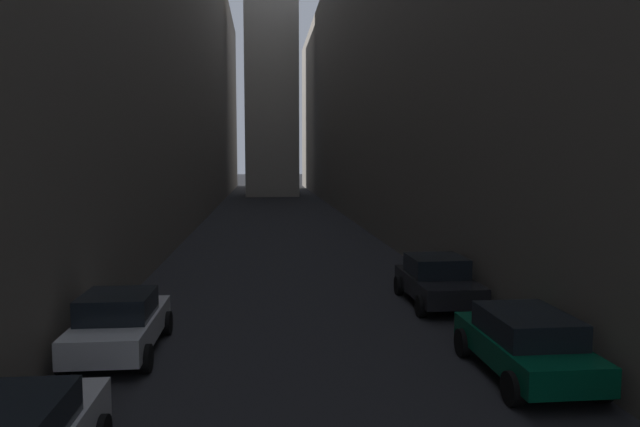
{
  "coord_description": "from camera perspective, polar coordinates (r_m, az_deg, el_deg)",
  "views": [
    {
      "loc": [
        -1.0,
        5.29,
        4.56
      ],
      "look_at": [
        0.0,
        15.61,
        3.58
      ],
      "focal_mm": 32.39,
      "sensor_mm": 36.0,
      "label": 1
    }
  ],
  "objects": [
    {
      "name": "building_block_left",
      "position": [
        46.47,
        -18.14,
        15.26
      ],
      "size": [
        10.37,
        108.0,
        25.44
      ],
      "primitive_type": "cube",
      "color": "#60594F",
      "rests_on": "ground"
    },
    {
      "name": "building_block_right",
      "position": [
        46.69,
        9.23,
        13.69
      ],
      "size": [
        10.3,
        108.0,
        22.68
      ],
      "primitive_type": "cube",
      "color": "#60594F",
      "rests_on": "ground"
    },
    {
      "name": "ground_plane",
      "position": [
        42.96,
        -4.17,
        -0.7
      ],
      "size": [
        264.0,
        264.0,
        0.0
      ],
      "primitive_type": "plane",
      "color": "#232326"
    },
    {
      "name": "parked_car_left_third",
      "position": [
        14.5,
        -19.2,
        -10.17
      ],
      "size": [
        1.91,
        3.94,
        1.47
      ],
      "rotation": [
        0.0,
        0.0,
        1.57
      ],
      "color": "silver",
      "rests_on": "ground"
    },
    {
      "name": "parked_car_right_third",
      "position": [
        13.04,
        19.64,
        -11.91
      ],
      "size": [
        1.92,
        3.97,
        1.4
      ],
      "rotation": [
        0.0,
        0.0,
        1.57
      ],
      "color": "#05472D",
      "rests_on": "ground"
    },
    {
      "name": "parked_car_right_far",
      "position": [
        18.63,
        11.51,
        -6.47
      ],
      "size": [
        2.04,
        4.05,
        1.5
      ],
      "rotation": [
        0.0,
        0.0,
        1.57
      ],
      "color": "black",
      "rests_on": "ground"
    }
  ]
}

